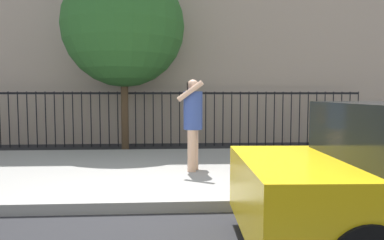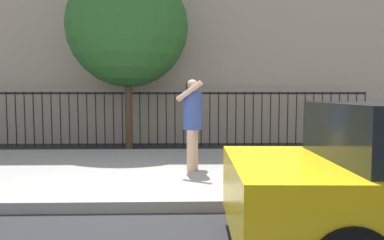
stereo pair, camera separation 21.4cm
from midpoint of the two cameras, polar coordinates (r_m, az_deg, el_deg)
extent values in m
plane|color=black|center=(4.77, -9.47, -14.62)|extent=(60.00, 60.00, 0.00)
cube|color=gray|center=(6.86, -7.51, -8.10)|extent=(28.00, 4.40, 0.15)
cube|color=tan|center=(13.34, -5.67, 17.14)|extent=(28.00, 4.00, 9.05)
cube|color=black|center=(10.40, -6.12, 4.27)|extent=(12.00, 0.04, 0.06)
cylinder|color=black|center=(11.54, -28.85, 0.04)|extent=(0.03, 0.03, 1.60)
cylinder|color=black|center=(11.43, -27.69, 0.05)|extent=(0.03, 0.03, 1.60)
cylinder|color=black|center=(11.33, -26.52, 0.05)|extent=(0.03, 0.03, 1.60)
cylinder|color=black|center=(11.23, -25.32, 0.06)|extent=(0.03, 0.03, 1.60)
cylinder|color=black|center=(11.14, -24.10, 0.06)|extent=(0.03, 0.03, 1.60)
cylinder|color=black|center=(11.05, -22.86, 0.07)|extent=(0.03, 0.03, 1.60)
cylinder|color=black|center=(10.97, -21.60, 0.08)|extent=(0.03, 0.03, 1.60)
cylinder|color=black|center=(10.89, -20.33, 0.08)|extent=(0.03, 0.03, 1.60)
cylinder|color=black|center=(10.82, -19.03, 0.09)|extent=(0.03, 0.03, 1.60)
cylinder|color=black|center=(10.75, -17.72, 0.09)|extent=(0.03, 0.03, 1.60)
cylinder|color=black|center=(10.69, -16.40, 0.10)|extent=(0.03, 0.03, 1.60)
cylinder|color=black|center=(10.64, -15.06, 0.11)|extent=(0.03, 0.03, 1.60)
cylinder|color=black|center=(10.59, -13.70, 0.11)|extent=(0.03, 0.03, 1.60)
cylinder|color=black|center=(10.54, -12.34, 0.12)|extent=(0.03, 0.03, 1.60)
cylinder|color=black|center=(10.51, -10.96, 0.13)|extent=(0.03, 0.03, 1.60)
cylinder|color=black|center=(10.48, -9.58, 0.13)|extent=(0.03, 0.03, 1.60)
cylinder|color=black|center=(10.45, -8.19, 0.14)|extent=(0.03, 0.03, 1.60)
cylinder|color=black|center=(10.43, -6.79, 0.15)|extent=(0.03, 0.03, 1.60)
cylinder|color=black|center=(10.42, -5.39, 0.15)|extent=(0.03, 0.03, 1.60)
cylinder|color=black|center=(10.42, -3.98, 0.16)|extent=(0.03, 0.03, 1.60)
cylinder|color=black|center=(10.42, -2.58, 0.16)|extent=(0.03, 0.03, 1.60)
cylinder|color=black|center=(10.42, -1.18, 0.17)|extent=(0.03, 0.03, 1.60)
cylinder|color=black|center=(10.43, 0.22, 0.18)|extent=(0.03, 0.03, 1.60)
cylinder|color=black|center=(10.45, 1.62, 0.18)|extent=(0.03, 0.03, 1.60)
cylinder|color=black|center=(10.48, 3.01, 0.19)|extent=(0.03, 0.03, 1.60)
cylinder|color=black|center=(10.51, 4.40, 0.19)|extent=(0.03, 0.03, 1.60)
cylinder|color=black|center=(10.55, 5.77, 0.20)|extent=(0.03, 0.03, 1.60)
cylinder|color=black|center=(10.59, 7.13, 0.20)|extent=(0.03, 0.03, 1.60)
cylinder|color=black|center=(10.64, 8.49, 0.21)|extent=(0.03, 0.03, 1.60)
cylinder|color=black|center=(10.70, 9.82, 0.21)|extent=(0.03, 0.03, 1.60)
cylinder|color=black|center=(10.76, 11.15, 0.22)|extent=(0.03, 0.03, 1.60)
cylinder|color=black|center=(10.82, 12.46, 0.22)|extent=(0.03, 0.03, 1.60)
cylinder|color=black|center=(10.90, 13.75, 0.23)|extent=(0.03, 0.03, 1.60)
cylinder|color=black|center=(10.97, 15.02, 0.23)|extent=(0.03, 0.03, 1.60)
cylinder|color=black|center=(11.06, 16.28, 0.24)|extent=(0.03, 0.03, 1.60)
cylinder|color=black|center=(11.15, 17.51, 0.24)|extent=(0.03, 0.03, 1.60)
cylinder|color=black|center=(11.24, 18.73, 0.24)|extent=(0.03, 0.03, 1.60)
cylinder|color=black|center=(11.34, 19.93, 0.25)|extent=(0.03, 0.03, 1.60)
cylinder|color=black|center=(11.44, 21.10, 0.25)|extent=(0.03, 0.03, 1.60)
cylinder|color=black|center=(11.55, 22.25, 0.25)|extent=(0.03, 0.03, 1.60)
cylinder|color=black|center=(11.66, 23.38, 0.26)|extent=(0.03, 0.03, 1.60)
cylinder|color=black|center=(11.78, 24.49, 0.26)|extent=(0.03, 0.03, 1.60)
cylinder|color=black|center=(4.42, 14.67, -11.86)|extent=(0.65, 0.24, 0.64)
cylinder|color=tan|center=(6.36, -1.02, -4.94)|extent=(0.15, 0.15, 0.75)
cylinder|color=tan|center=(6.55, -0.57, -4.67)|extent=(0.15, 0.15, 0.75)
cylinder|color=#33478C|center=(6.38, -0.80, 1.55)|extent=(0.43, 0.43, 0.68)
sphere|color=tan|center=(6.38, -0.81, 5.56)|extent=(0.21, 0.21, 0.21)
cylinder|color=tan|center=(6.18, -1.27, 4.63)|extent=(0.48, 0.23, 0.37)
cylinder|color=tan|center=(6.58, -0.36, 1.44)|extent=(0.09, 0.09, 0.52)
cube|color=black|center=(6.25, -1.69, 5.40)|extent=(0.03, 0.07, 0.15)
cube|color=brown|center=(6.64, -0.24, 0.77)|extent=(0.24, 0.31, 0.34)
cylinder|color=#4C3823|center=(9.93, -11.32, 2.35)|extent=(0.20, 0.20, 2.45)
sphere|color=#2D6628|center=(10.09, -11.50, 14.50)|extent=(3.27, 3.27, 3.27)
camera|label=1|loc=(0.11, -90.92, -0.07)|focal=33.36mm
camera|label=2|loc=(0.11, 89.08, 0.07)|focal=33.36mm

